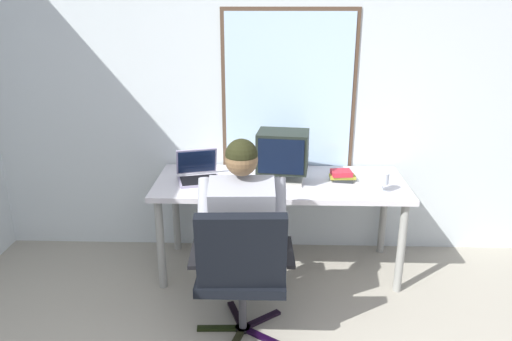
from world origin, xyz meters
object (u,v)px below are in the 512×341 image
Objects in this scene: desk at (280,190)px; book_stack at (342,176)px; crt_monitor at (283,153)px; wine_glass at (383,179)px; laptop at (198,172)px; office_chair at (242,266)px; person_seated at (243,226)px.

desk is 9.61× the size of book_stack.
book_stack is (0.44, 0.03, -0.18)m from crt_monitor.
wine_glass is 0.34m from book_stack.
laptop is (-0.61, 0.02, 0.13)m from desk.
office_chair is 0.74× the size of person_seated.
crt_monitor is 2.04× the size of book_stack.
desk is 1.99× the size of office_chair.
desk is at bearing 164.92° from wine_glass.
wine_glass is at bearing -40.91° from book_stack.
laptop is (-0.38, 0.90, 0.26)m from office_chair.
office_chair is 2.48× the size of laptop.
office_chair is (-0.24, -0.88, -0.13)m from desk.
laptop is at bearing -179.73° from book_stack.
crt_monitor is at bearing -176.04° from book_stack.
person_seated is 3.21× the size of crt_monitor.
person_seated is at bearing -111.92° from desk.
desk is 0.66m from person_seated.
crt_monitor is at bearing 66.83° from person_seated.
person_seated is 0.96m from book_stack.
office_chair reaches higher than wine_glass.
wine_glass reaches higher than book_stack.
wine_glass is (0.69, -0.19, -0.13)m from crt_monitor.
office_chair is 1.01m from laptop.
book_stack is at bearing 0.27° from laptop.
person_seated is at bearing -113.17° from crt_monitor.
office_chair is 2.36× the size of crt_monitor.
wine_glass is (0.95, 0.42, 0.17)m from person_seated.
laptop is 1.95× the size of book_stack.
crt_monitor reaches higher than desk.
person_seated is 3.37× the size of laptop.
desk is at bearing 164.69° from crt_monitor.
person_seated is 0.73m from crt_monitor.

